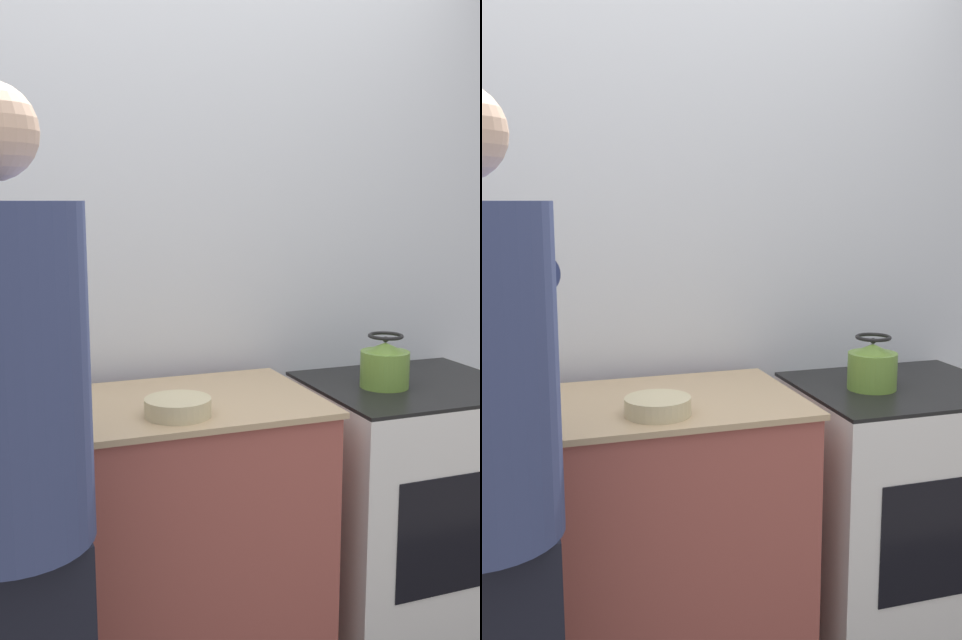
{
  "view_description": "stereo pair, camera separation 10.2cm",
  "coord_description": "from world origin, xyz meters",
  "views": [
    {
      "loc": [
        -0.55,
        -1.73,
        1.53
      ],
      "look_at": [
        0.17,
        0.2,
        1.19
      ],
      "focal_mm": 40.0,
      "sensor_mm": 36.0,
      "label": 1
    },
    {
      "loc": [
        -0.45,
        -1.77,
        1.53
      ],
      "look_at": [
        0.17,
        0.2,
        1.19
      ],
      "focal_mm": 40.0,
      "sensor_mm": 36.0,
      "label": 2
    }
  ],
  "objects": [
    {
      "name": "wall_back",
      "position": [
        0.0,
        0.67,
        1.3
      ],
      "size": [
        8.0,
        0.05,
        2.6
      ],
      "color": "silver",
      "rests_on": "ground_plane"
    },
    {
      "name": "counter",
      "position": [
        -0.39,
        0.28,
        0.47
      ],
      "size": [
        1.65,
        0.59,
        0.94
      ],
      "color": "#9E4C42",
      "rests_on": "ground_plane"
    },
    {
      "name": "oven",
      "position": [
        0.86,
        0.3,
        0.45
      ],
      "size": [
        0.69,
        0.61,
        0.91
      ],
      "color": "silver",
      "rests_on": "ground_plane"
    },
    {
      "name": "knife",
      "position": [
        -0.49,
        0.18,
        0.96
      ],
      "size": [
        0.19,
        0.06,
        0.01
      ],
      "rotation": [
        0.0,
        0.0,
        0.13
      ],
      "color": "silver",
      "rests_on": "cutting_board"
    },
    {
      "name": "kettle",
      "position": [
        0.73,
        0.29,
        0.98
      ],
      "size": [
        0.16,
        0.16,
        0.18
      ],
      "color": "olive",
      "rests_on": "oven"
    },
    {
      "name": "bowl_prep",
      "position": [
        -0.04,
        0.13,
        0.96
      ],
      "size": [
        0.19,
        0.19,
        0.05
      ],
      "color": "#C6B789",
      "rests_on": "counter"
    }
  ]
}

